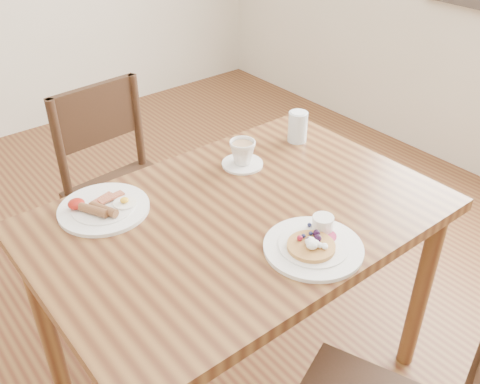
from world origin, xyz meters
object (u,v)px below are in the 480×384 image
(chair_far, at_px, (123,184))
(teacup_saucer, at_px, (242,154))
(water_glass, at_px, (298,127))
(dining_table, at_px, (240,238))
(breakfast_plate, at_px, (103,208))
(pancake_plate, at_px, (314,244))

(chair_far, distance_m, teacup_saucer, 0.64)
(water_glass, bearing_deg, teacup_saucer, -177.69)
(dining_table, height_order, water_glass, water_glass)
(dining_table, distance_m, water_glass, 0.52)
(teacup_saucer, height_order, water_glass, water_glass)
(chair_far, bearing_deg, teacup_saucer, 106.83)
(breakfast_plate, xyz_separation_m, water_glass, (0.76, -0.04, 0.04))
(pancake_plate, height_order, breakfast_plate, pancake_plate)
(pancake_plate, distance_m, breakfast_plate, 0.63)
(water_glass, bearing_deg, breakfast_plate, 176.97)
(pancake_plate, bearing_deg, teacup_saucer, 74.44)
(pancake_plate, distance_m, water_glass, 0.62)
(teacup_saucer, bearing_deg, chair_far, 111.32)
(pancake_plate, bearing_deg, chair_far, 94.34)
(chair_far, bearing_deg, water_glass, 128.01)
(pancake_plate, bearing_deg, water_glass, 50.26)
(breakfast_plate, height_order, teacup_saucer, teacup_saucer)
(chair_far, relative_size, water_glass, 7.86)
(teacup_saucer, xyz_separation_m, water_glass, (0.27, 0.01, 0.01))
(breakfast_plate, relative_size, water_glass, 2.41)
(chair_far, height_order, pancake_plate, chair_far)
(pancake_plate, xyz_separation_m, water_glass, (0.40, 0.48, 0.04))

